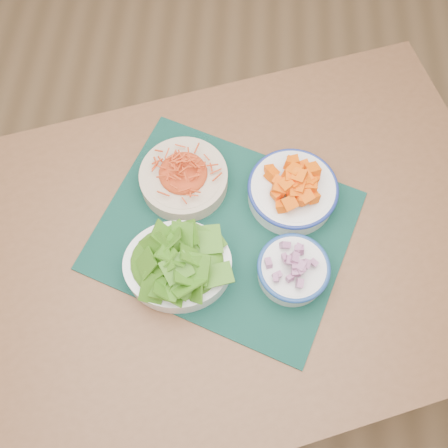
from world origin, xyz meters
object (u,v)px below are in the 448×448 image
at_px(placemat, 224,230).
at_px(onion_bowl, 293,268).
at_px(carrot_bowl, 183,176).
at_px(lettuce_bowl, 177,263).
at_px(squash_bowl, 293,188).
at_px(table, 224,260).

distance_m(placemat, onion_bowl, 0.18).
height_order(placemat, carrot_bowl, carrot_bowl).
bearing_deg(placemat, lettuce_bowl, -111.86).
bearing_deg(squash_bowl, placemat, -148.90).
distance_m(lettuce_bowl, onion_bowl, 0.24).
distance_m(table, carrot_bowl, 0.22).
distance_m(squash_bowl, lettuce_bowl, 0.30).
height_order(carrot_bowl, onion_bowl, same).
bearing_deg(carrot_bowl, placemat, -48.55).
xyz_separation_m(squash_bowl, lettuce_bowl, (-0.24, -0.19, 0.00)).
height_order(placemat, onion_bowl, onion_bowl).
bearing_deg(squash_bowl, table, -138.97).
height_order(table, squash_bowl, squash_bowl).
height_order(placemat, squash_bowl, squash_bowl).
bearing_deg(placemat, squash_bowl, 51.61).
relative_size(carrot_bowl, squash_bowl, 1.07).
relative_size(lettuce_bowl, onion_bowl, 1.27).
height_order(placemat, lettuce_bowl, lettuce_bowl).
height_order(squash_bowl, lettuce_bowl, lettuce_bowl).
bearing_deg(table, squash_bowl, 21.49).
distance_m(carrot_bowl, squash_bowl, 0.24).
height_order(carrot_bowl, lettuce_bowl, lettuce_bowl).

